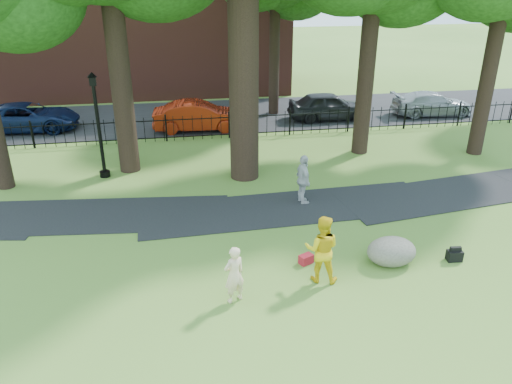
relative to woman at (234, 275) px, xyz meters
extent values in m
plane|color=#496F27|center=(1.44, 0.94, -0.76)|extent=(120.00, 120.00, 0.00)
cube|color=black|center=(2.44, 4.84, -0.76)|extent=(36.07, 3.85, 0.03)
cube|color=black|center=(1.44, 16.94, -0.76)|extent=(80.00, 7.00, 0.02)
cube|color=black|center=(1.44, 12.94, 0.26)|extent=(44.00, 0.04, 0.04)
cube|color=black|center=(1.44, 12.94, -0.58)|extent=(44.00, 0.04, 0.04)
cylinder|color=black|center=(1.44, 7.94, 4.49)|extent=(1.10, 1.10, 10.50)
cylinder|color=black|center=(-3.06, 9.44, 3.79)|extent=(0.80, 0.80, 9.10)
cylinder|color=black|center=(6.94, 9.94, 3.44)|extent=(0.70, 0.70, 8.40)
cylinder|color=black|center=(11.94, 8.94, 3.26)|extent=(0.64, 0.64, 8.05)
imported|color=beige|center=(0.00, 0.00, 0.00)|extent=(0.66, 0.57, 1.52)
imported|color=gold|center=(2.35, 0.53, 0.17)|extent=(1.08, 0.96, 1.86)
imported|color=#AEAEB3|center=(3.08, 5.18, 0.13)|extent=(0.55, 1.08, 1.77)
ellipsoid|color=#656154|center=(4.54, 1.02, -0.36)|extent=(1.61, 1.37, 0.81)
cylinder|color=black|center=(-4.01, 8.89, 1.04)|extent=(0.14, 0.14, 3.61)
cylinder|color=black|center=(-4.01, 8.89, -0.65)|extent=(0.41, 0.41, 0.23)
cube|color=black|center=(-4.01, 8.89, 3.02)|extent=(0.28, 0.28, 0.34)
cone|color=black|center=(-4.01, 8.89, 3.24)|extent=(0.36, 0.36, 0.18)
cube|color=black|center=(6.35, 0.80, -0.61)|extent=(0.43, 0.29, 0.31)
cube|color=maroon|center=(2.19, 1.36, -0.63)|extent=(0.45, 0.38, 0.26)
imported|color=maroon|center=(0.07, 14.44, -0.02)|extent=(4.58, 1.83, 1.48)
imported|color=#0B1737|center=(-8.42, 15.86, -0.07)|extent=(5.09, 2.53, 1.38)
imported|color=black|center=(7.14, 15.24, -0.02)|extent=(4.45, 1.95, 1.49)
imported|color=#919499|center=(13.08, 15.14, -0.11)|extent=(4.54, 2.02, 1.29)
camera|label=1|loc=(-1.19, -10.13, 6.78)|focal=35.00mm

